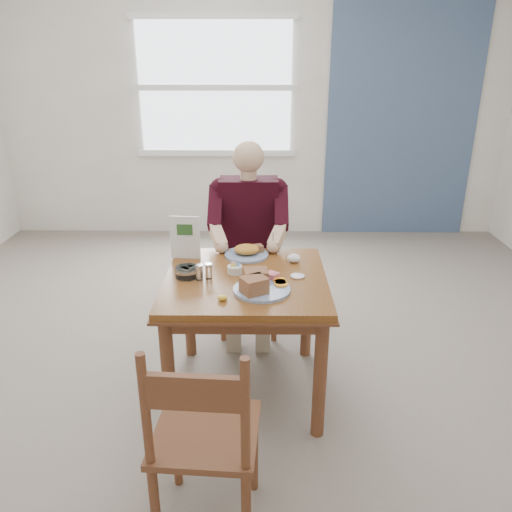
{
  "coord_description": "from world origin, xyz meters",
  "views": [
    {
      "loc": [
        0.08,
        -2.54,
        1.89
      ],
      "look_at": [
        0.06,
        0.0,
        0.88
      ],
      "focal_mm": 35.0,
      "sensor_mm": 36.0,
      "label": 1
    }
  ],
  "objects_px": {
    "chair_far": "(249,266)",
    "far_plate": "(247,252)",
    "diner": "(249,227)",
    "table": "(246,295)",
    "chair_near": "(204,439)",
    "near_plate": "(259,284)"
  },
  "relations": [
    {
      "from": "far_plate",
      "to": "chair_near",
      "type": "bearing_deg",
      "value": -96.24
    },
    {
      "from": "chair_near",
      "to": "far_plate",
      "type": "distance_m",
      "value": 1.33
    },
    {
      "from": "chair_near",
      "to": "table",
      "type": "bearing_deg",
      "value": 81.75
    },
    {
      "from": "chair_far",
      "to": "far_plate",
      "type": "height_order",
      "value": "chair_far"
    },
    {
      "from": "chair_near",
      "to": "near_plate",
      "type": "distance_m",
      "value": 0.88
    },
    {
      "from": "chair_far",
      "to": "far_plate",
      "type": "xyz_separation_m",
      "value": [
        0.0,
        -0.48,
        0.3
      ]
    },
    {
      "from": "diner",
      "to": "near_plate",
      "type": "height_order",
      "value": "diner"
    },
    {
      "from": "table",
      "to": "far_plate",
      "type": "xyz_separation_m",
      "value": [
        0.0,
        0.32,
        0.14
      ]
    },
    {
      "from": "table",
      "to": "diner",
      "type": "relative_size",
      "value": 0.66
    },
    {
      "from": "diner",
      "to": "far_plate",
      "type": "height_order",
      "value": "diner"
    },
    {
      "from": "chair_far",
      "to": "chair_near",
      "type": "bearing_deg",
      "value": -94.56
    },
    {
      "from": "chair_far",
      "to": "chair_near",
      "type": "distance_m",
      "value": 1.77
    },
    {
      "from": "near_plate",
      "to": "far_plate",
      "type": "relative_size",
      "value": 1.16
    },
    {
      "from": "table",
      "to": "chair_far",
      "type": "height_order",
      "value": "chair_far"
    },
    {
      "from": "chair_far",
      "to": "far_plate",
      "type": "bearing_deg",
      "value": -89.93
    },
    {
      "from": "table",
      "to": "far_plate",
      "type": "relative_size",
      "value": 2.72
    },
    {
      "from": "table",
      "to": "far_plate",
      "type": "distance_m",
      "value": 0.35
    },
    {
      "from": "chair_far",
      "to": "diner",
      "type": "xyz_separation_m",
      "value": [
        0.0,
        -0.09,
        0.33
      ]
    },
    {
      "from": "chair_far",
      "to": "diner",
      "type": "relative_size",
      "value": 0.69
    },
    {
      "from": "diner",
      "to": "near_plate",
      "type": "bearing_deg",
      "value": -85.18
    },
    {
      "from": "near_plate",
      "to": "far_plate",
      "type": "height_order",
      "value": "near_plate"
    },
    {
      "from": "chair_far",
      "to": "near_plate",
      "type": "distance_m",
      "value": 1.02
    }
  ]
}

